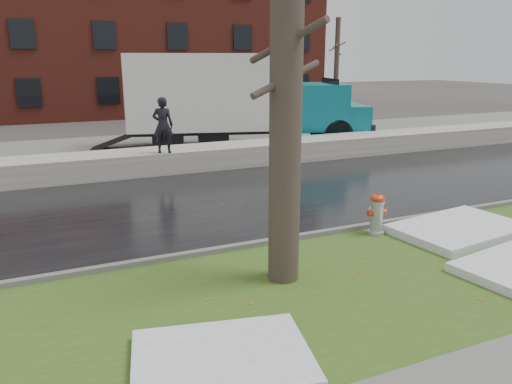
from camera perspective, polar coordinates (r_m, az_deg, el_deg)
name	(u,v)px	position (r m, az deg, el deg)	size (l,w,h in m)	color
ground	(313,259)	(9.68, 6.49, -7.67)	(120.00, 120.00, 0.00)	#47423D
verge	(350,285)	(8.72, 10.73, -10.37)	(60.00, 4.50, 0.04)	#2C4B19
road	(228,200)	(13.52, -3.22, -0.88)	(60.00, 7.00, 0.03)	black
parking_lot	(155,149)	(21.48, -11.43, 4.85)	(60.00, 9.00, 0.03)	slate
curb	(288,239)	(10.47, 3.72, -5.41)	(60.00, 0.15, 0.14)	slate
snowbank	(184,159)	(17.31, -8.25, 3.77)	(60.00, 1.60, 0.75)	#B6B1A6
brick_building	(124,39)	(38.24, -14.83, 16.54)	(26.00, 12.00, 10.00)	maroon
bg_tree_center	(0,65)	(33.68, -27.26, 12.82)	(1.40, 1.62, 6.50)	#504339
bg_tree_right	(337,63)	(37.77, 9.19, 14.32)	(1.40, 1.62, 6.50)	#504339
fire_hydrant	(377,212)	(11.01, 13.63, -2.22)	(0.45, 0.39, 0.93)	#A0A3A8
tree	(286,84)	(7.99, 3.46, 12.27)	(1.35, 1.58, 6.55)	#504339
box_truck	(232,98)	(21.36, -2.74, 10.63)	(11.79, 5.25, 3.91)	black
worker	(163,125)	(16.33, -10.59, 7.52)	(0.65, 0.43, 1.79)	black
snow_patch_far	(222,359)	(6.56, -3.91, -18.47)	(2.20, 1.60, 0.14)	white
snow_patch_side	(459,229)	(11.73, 22.18, -3.93)	(2.80, 1.80, 0.18)	white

